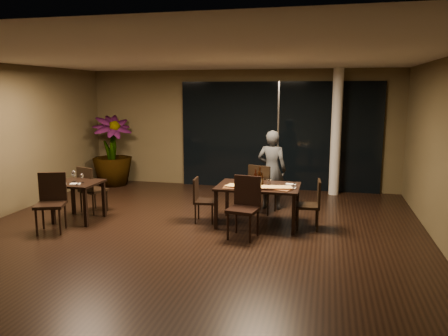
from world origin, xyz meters
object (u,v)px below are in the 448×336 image
(bottle_b, at_px, (262,179))
(bottle_a, at_px, (256,177))
(chair_side_near, at_px, (51,199))
(potted_plant, at_px, (112,151))
(side_table, at_px, (78,189))
(diner, at_px, (272,170))
(chair_main_far, at_px, (261,186))
(chair_side_far, at_px, (90,187))
(chair_main_near, at_px, (245,203))
(chair_main_left, at_px, (201,198))
(chair_main_right, at_px, (312,202))
(bottle_c, at_px, (260,176))
(main_table, at_px, (258,189))

(bottle_b, bearing_deg, bottle_a, 155.33)
(chair_side_near, distance_m, potted_plant, 3.87)
(side_table, xyz_separation_m, diner, (3.49, 1.71, 0.21))
(chair_main_far, bearing_deg, chair_side_far, 28.49)
(bottle_b, bearing_deg, side_table, -172.03)
(diner, distance_m, bottle_b, 1.23)
(chair_main_near, distance_m, chair_main_left, 1.16)
(side_table, bearing_deg, chair_main_right, 6.15)
(chair_main_near, height_order, bottle_b, chair_main_near)
(chair_main_right, distance_m, potted_plant, 5.91)
(chair_side_near, distance_m, diner, 4.34)
(bottle_a, height_order, bottle_c, bottle_c)
(chair_side_far, relative_size, potted_plant, 0.52)
(bottle_b, bearing_deg, chair_main_far, 99.14)
(main_table, bearing_deg, chair_side_near, -161.52)
(side_table, relative_size, chair_main_far, 0.79)
(chair_main_right, relative_size, bottle_a, 3.12)
(side_table, height_order, chair_side_far, chair_side_far)
(main_table, bearing_deg, chair_main_right, -1.60)
(chair_main_far, relative_size, bottle_c, 3.03)
(potted_plant, xyz_separation_m, bottle_c, (4.30, -2.50, 0.00))
(chair_main_left, bearing_deg, bottle_a, -89.84)
(chair_main_right, bearing_deg, chair_main_far, -131.92)
(potted_plant, bearing_deg, chair_side_far, -72.03)
(main_table, bearing_deg, bottle_a, 142.40)
(bottle_a, relative_size, bottle_c, 0.87)
(chair_side_far, height_order, chair_side_near, chair_side_near)
(chair_main_right, relative_size, bottle_b, 3.66)
(side_table, xyz_separation_m, bottle_c, (3.41, 0.60, 0.29))
(chair_side_near, bearing_deg, bottle_c, -0.14)
(chair_main_near, distance_m, chair_main_right, 1.30)
(chair_side_far, bearing_deg, diner, -141.91)
(main_table, height_order, chair_main_far, chair_main_far)
(diner, relative_size, bottle_a, 5.77)
(side_table, relative_size, bottle_b, 3.25)
(chair_main_right, distance_m, bottle_c, 1.07)
(main_table, relative_size, chair_main_far, 1.49)
(side_table, height_order, chair_main_left, chair_main_left)
(chair_side_near, xyz_separation_m, bottle_b, (3.59, 1.16, 0.30))
(chair_side_far, relative_size, chair_side_near, 0.93)
(chair_main_left, distance_m, bottle_a, 1.11)
(chair_main_right, bearing_deg, chair_main_left, -93.26)
(potted_plant, bearing_deg, chair_main_right, -26.46)
(chair_main_far, distance_m, bottle_a, 0.80)
(chair_side_far, bearing_deg, bottle_b, -161.04)
(main_table, xyz_separation_m, side_table, (-3.40, -0.50, -0.05))
(chair_main_left, distance_m, bottle_c, 1.19)
(chair_side_near, xyz_separation_m, potted_plant, (-0.78, 3.78, 0.34))
(chair_side_far, bearing_deg, potted_plant, -52.50)
(diner, bearing_deg, main_table, 91.13)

